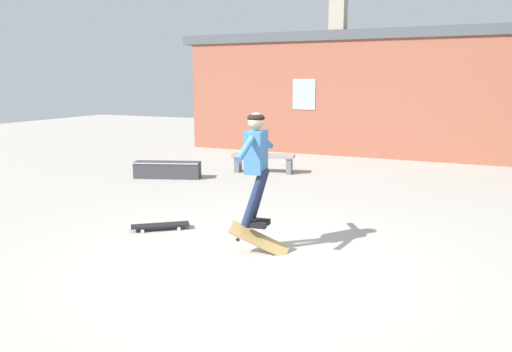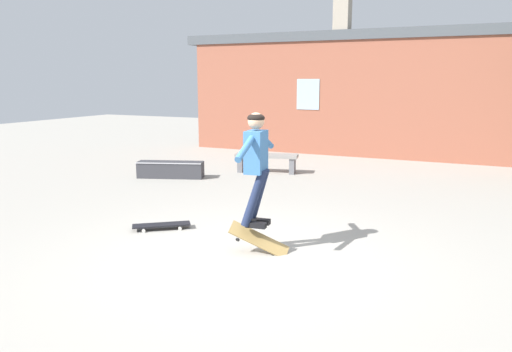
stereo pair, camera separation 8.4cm
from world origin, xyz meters
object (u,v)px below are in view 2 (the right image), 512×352
at_px(skater, 256,159).
at_px(park_bench, 267,159).
at_px(skate_ledge, 171,170).
at_px(skateboard_flipping, 259,240).
at_px(skateboard_resting, 161,225).

bearing_deg(skater, park_bench, 106.17).
xyz_separation_m(skate_ledge, skateboard_flipping, (3.98, -3.77, -0.01)).
relative_size(park_bench, skateboard_resting, 1.93).
distance_m(skater, skateboard_flipping, 1.06).
bearing_deg(skateboard_resting, skater, 131.77).
distance_m(park_bench, skate_ledge, 2.32).
bearing_deg(skater, skateboard_flipping, -31.30).
bearing_deg(park_bench, skater, -80.72).
height_order(skater, skateboard_flipping, skater).
bearing_deg(skate_ledge, skateboard_flipping, -63.30).
bearing_deg(skateboard_flipping, skater, 133.65).
xyz_separation_m(park_bench, skater, (2.19, -5.27, 0.91)).
distance_m(skate_ledge, skater, 5.53).
relative_size(skate_ledge, skateboard_flipping, 2.20).
height_order(park_bench, skate_ledge, park_bench).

